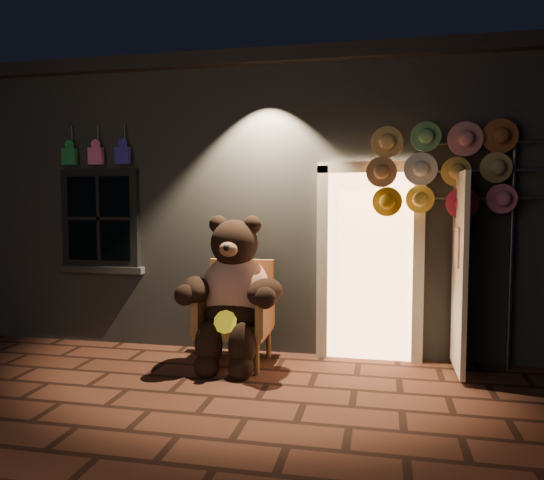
# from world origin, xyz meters

# --- Properties ---
(ground) EXTENTS (60.00, 60.00, 0.00)m
(ground) POSITION_xyz_m (0.00, 0.00, 0.00)
(ground) COLOR #532D20
(ground) RESTS_ON ground
(shop_building) EXTENTS (7.30, 5.95, 3.51)m
(shop_building) POSITION_xyz_m (0.00, 3.99, 1.74)
(shop_building) COLOR slate
(shop_building) RESTS_ON ground
(wicker_armchair) EXTENTS (0.77, 0.70, 1.11)m
(wicker_armchair) POSITION_xyz_m (-0.06, 1.03, 0.55)
(wicker_armchair) COLOR #9F713D
(wicker_armchair) RESTS_ON ground
(teddy_bear) EXTENTS (1.19, 0.92, 1.64)m
(teddy_bear) POSITION_xyz_m (-0.06, 0.89, 0.79)
(teddy_bear) COLOR #B32F13
(teddy_bear) RESTS_ON ground
(hat_rack) EXTENTS (1.74, 0.22, 2.57)m
(hat_rack) POSITION_xyz_m (2.10, 1.28, 2.05)
(hat_rack) COLOR #59595E
(hat_rack) RESTS_ON ground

